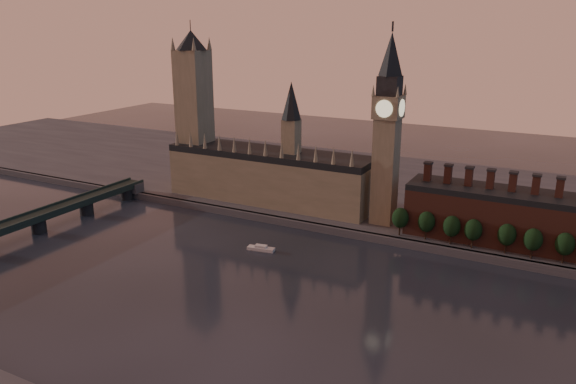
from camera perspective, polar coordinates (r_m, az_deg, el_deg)
name	(u,v)px	position (r m, az deg, el deg)	size (l,w,h in m)	color
ground	(270,310)	(229.54, -1.88, -11.91)	(900.00, 900.00, 0.00)	black
north_bank	(401,192)	(382.23, 11.40, 0.03)	(900.00, 182.00, 4.00)	#4E4E53
palace_of_westminster	(270,173)	(344.61, -1.81, 1.91)	(130.00, 30.30, 74.00)	gray
victoria_tower	(194,106)	(367.35, -9.51, 8.59)	(24.00, 24.00, 108.00)	gray
big_ben	(387,128)	(303.26, 10.07, 6.41)	(15.00, 15.00, 107.00)	gray
chimney_block	(520,218)	(299.90, 22.50, -2.47)	(110.00, 25.00, 37.00)	brown
embankment_tree_0	(400,218)	(296.13, 11.34, -2.61)	(8.60, 8.60, 14.88)	black
embankment_tree_1	(426,222)	(293.44, 13.89, -2.96)	(8.60, 8.60, 14.88)	black
embankment_tree_2	(452,226)	(290.42, 16.29, -3.36)	(8.60, 8.60, 14.88)	black
embankment_tree_3	(473,230)	(288.58, 18.30, -3.67)	(8.60, 8.60, 14.88)	black
embankment_tree_4	(507,235)	(287.55, 21.35, -4.07)	(8.60, 8.60, 14.88)	black
embankment_tree_5	(533,240)	(285.99, 23.64, -4.45)	(8.60, 8.60, 14.88)	black
embankment_tree_6	(565,244)	(286.43, 26.33, -4.77)	(8.60, 8.60, 14.88)	black
westminster_bridge	(6,231)	(324.42, -26.76, -3.54)	(14.00, 200.00, 11.55)	#1D2D29
river_boat	(261,248)	(285.02, -2.76, -5.73)	(14.39, 6.07, 2.79)	silver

